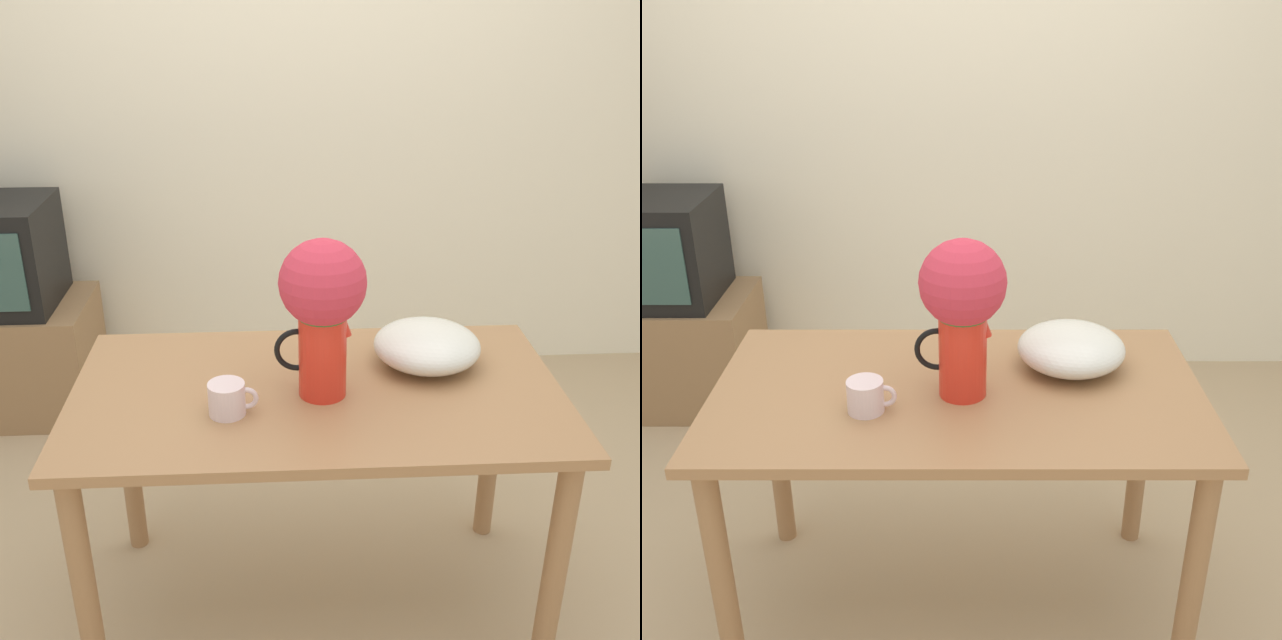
# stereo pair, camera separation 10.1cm
# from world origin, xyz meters

# --- Properties ---
(ground_plane) EXTENTS (12.00, 12.00, 0.00)m
(ground_plane) POSITION_xyz_m (0.00, 0.00, 0.00)
(ground_plane) COLOR tan
(wall_back) EXTENTS (8.00, 0.05, 2.60)m
(wall_back) POSITION_xyz_m (0.00, 1.63, 1.30)
(wall_back) COLOR #EDE5CC
(wall_back) RESTS_ON ground_plane
(table) EXTENTS (1.30, 0.73, 0.76)m
(table) POSITION_xyz_m (0.01, 0.01, 0.64)
(table) COLOR #A3754C
(table) RESTS_ON ground_plane
(flower_vase) EXTENTS (0.23, 0.22, 0.42)m
(flower_vase) POSITION_xyz_m (0.02, -0.02, 1.02)
(flower_vase) COLOR red
(flower_vase) RESTS_ON table
(coffee_mug) EXTENTS (0.13, 0.09, 0.08)m
(coffee_mug) POSITION_xyz_m (-0.22, -0.10, 0.80)
(coffee_mug) COLOR silver
(coffee_mug) RESTS_ON table
(white_bowl) EXTENTS (0.30, 0.30, 0.12)m
(white_bowl) POSITION_xyz_m (0.32, 0.13, 0.82)
(white_bowl) COLOR silver
(white_bowl) RESTS_ON table
(tv_stand) EXTENTS (0.65, 0.49, 0.50)m
(tv_stand) POSITION_xyz_m (-1.23, 1.25, 0.25)
(tv_stand) COLOR #8E6B47
(tv_stand) RESTS_ON ground_plane
(tv_set) EXTENTS (0.42, 0.45, 0.44)m
(tv_set) POSITION_xyz_m (-1.23, 1.25, 0.72)
(tv_set) COLOR black
(tv_set) RESTS_ON tv_stand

